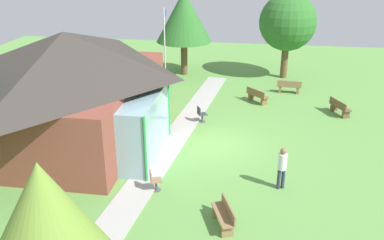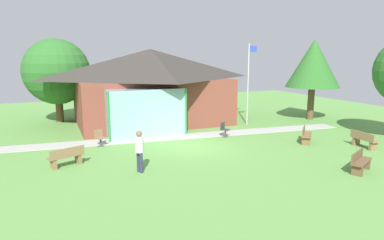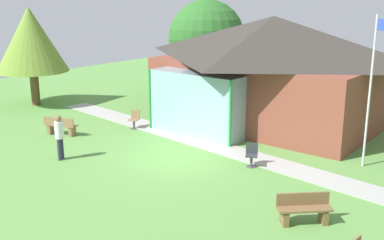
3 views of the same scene
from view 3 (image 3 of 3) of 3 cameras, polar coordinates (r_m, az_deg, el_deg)
name	(u,v)px [view 3 (image 3 of 3)]	position (r m, az deg, el deg)	size (l,w,h in m)	color
ground_plane	(180,160)	(18.03, -1.48, -4.83)	(44.00, 44.00, 0.00)	#609947
pavilion	(269,68)	(23.06, 9.42, 6.22)	(11.00, 8.68, 5.15)	brown
footpath	(213,146)	(19.62, 2.57, -3.13)	(21.28, 1.30, 0.03)	#ADADA8
flagpole	(372,85)	(17.71, 21.01, 3.97)	(0.64, 0.08, 5.48)	silver
bench_mid_right	(304,210)	(13.47, 13.46, -10.55)	(1.38, 1.36, 0.84)	brown
bench_mid_left	(61,126)	(21.81, -15.71, -0.75)	(1.56, 0.94, 0.84)	olive
patio_chair_lawn_spare	(252,155)	(17.35, 7.26, -4.31)	(0.60, 0.60, 0.86)	#33383D
patio_chair_west	(134,120)	(22.21, -7.02, 0.02)	(0.56, 0.56, 0.86)	#8C6B4C
visitor_strolling_lawn	(59,134)	(18.41, -15.84, -1.64)	(0.34, 0.34, 1.74)	#2D3347
tree_west_hedge	(31,40)	(27.80, -19.04, 9.23)	(3.97, 3.97, 5.51)	brown
tree_behind_pavilion_left	(207,38)	(28.58, 1.79, 9.91)	(4.59, 4.59, 5.88)	brown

